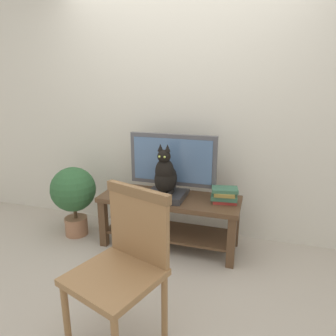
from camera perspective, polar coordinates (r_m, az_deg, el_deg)
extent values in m
plane|color=#ADA393|center=(2.70, -2.85, -19.61)|extent=(12.00, 12.00, 0.00)
cube|color=beige|center=(3.15, 3.19, 12.84)|extent=(7.00, 0.12, 2.80)
cube|color=#513823|center=(2.91, 0.30, -5.84)|extent=(1.33, 0.49, 0.04)
cube|color=#513823|center=(3.08, -11.97, -10.12)|extent=(0.07, 0.07, 0.46)
cube|color=#513823|center=(2.75, 11.74, -13.51)|extent=(0.07, 0.07, 0.46)
cube|color=#513823|center=(3.39, -8.77, -7.47)|extent=(0.07, 0.07, 0.46)
cube|color=#513823|center=(3.09, 12.51, -10.08)|extent=(0.07, 0.07, 0.46)
cube|color=#513823|center=(3.06, 0.29, -11.79)|extent=(1.23, 0.41, 0.02)
cube|color=#4C4C51|center=(2.99, 0.88, -4.49)|extent=(0.30, 0.20, 0.03)
cube|color=#4C4C51|center=(2.98, 0.88, -3.62)|extent=(0.06, 0.04, 0.07)
cube|color=#4C4C51|center=(2.90, 0.91, 1.57)|extent=(0.84, 0.05, 0.49)
cube|color=#4C6B93|center=(2.87, 0.74, 1.44)|extent=(0.76, 0.01, 0.41)
sphere|color=#2672F2|center=(2.85, 8.48, -3.60)|extent=(0.01, 0.01, 0.01)
cube|color=#2D2D30|center=(2.86, -0.41, -5.16)|extent=(0.35, 0.29, 0.06)
cube|color=black|center=(2.73, -1.37, -6.23)|extent=(0.21, 0.01, 0.03)
ellipsoid|color=black|center=(2.80, -0.41, -2.06)|extent=(0.20, 0.29, 0.26)
ellipsoid|color=black|center=(2.75, -0.65, -0.64)|extent=(0.17, 0.19, 0.24)
sphere|color=black|center=(2.70, -0.75, 2.19)|extent=(0.12, 0.12, 0.12)
cone|color=black|center=(2.69, -1.43, 3.85)|extent=(0.05, 0.05, 0.07)
cone|color=black|center=(2.67, -0.09, 3.76)|extent=(0.05, 0.05, 0.07)
sphere|color=#B2C64C|center=(2.65, -1.62, 2.15)|extent=(0.02, 0.02, 0.02)
sphere|color=#B2C64C|center=(2.64, -0.63, 2.07)|extent=(0.02, 0.02, 0.02)
cylinder|color=black|center=(2.73, 0.13, -4.99)|extent=(0.05, 0.23, 0.04)
cylinder|color=olive|center=(2.06, -18.47, -25.22)|extent=(0.04, 0.04, 0.46)
cylinder|color=olive|center=(2.26, -9.52, -20.47)|extent=(0.04, 0.04, 0.46)
cylinder|color=olive|center=(2.04, -0.67, -24.76)|extent=(0.04, 0.04, 0.46)
cube|color=olive|center=(1.88, -9.97, -19.44)|extent=(0.59, 0.59, 0.04)
cube|color=olive|center=(1.88, -5.58, -10.29)|extent=(0.43, 0.18, 0.46)
cube|color=brown|center=(1.80, -5.75, -4.52)|extent=(0.46, 0.19, 0.06)
cube|color=#B2332D|center=(2.82, 10.55, -6.04)|extent=(0.23, 0.17, 0.03)
cube|color=#38664C|center=(2.80, 10.46, -5.42)|extent=(0.25, 0.16, 0.04)
cube|color=olive|center=(2.79, 10.53, -4.68)|extent=(0.20, 0.18, 0.03)
cube|color=#38664C|center=(2.79, 10.58, -3.99)|extent=(0.25, 0.19, 0.03)
cylinder|color=#9E6B4C|center=(3.42, -16.76, -10.30)|extent=(0.23, 0.23, 0.19)
cylinder|color=#332319|center=(3.38, -16.87, -9.00)|extent=(0.21, 0.21, 0.02)
cylinder|color=#4C3823|center=(3.35, -16.98, -7.82)|extent=(0.04, 0.04, 0.13)
sphere|color=#2D5B33|center=(3.27, -17.32, -3.82)|extent=(0.46, 0.46, 0.46)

